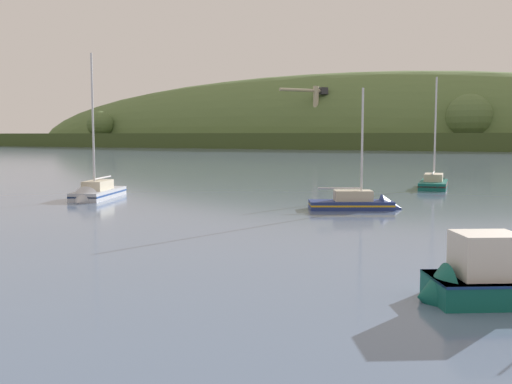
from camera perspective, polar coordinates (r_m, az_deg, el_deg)
The scene contains 6 objects.
far_shoreline_hill at distance 252.73m, azimuth 8.80°, elevation 4.27°, with size 412.08×79.86×61.78m.
dockside_crane at distance 229.08m, azimuth 5.59°, elevation 7.16°, with size 14.04×16.88×23.54m.
sailboat_near_mooring at distance 42.70m, azimuth 9.98°, elevation -1.36°, with size 6.77×4.70×9.41m.
sailboat_midwater_white at distance 62.07m, azimuth 16.54°, elevation 0.62°, with size 3.35×8.12×11.99m.
sailboat_far_left at distance 50.39m, azimuth -15.08°, elevation -0.37°, with size 4.85×8.37×12.74m.
fishing_boat_moored at distance 20.56m, azimuth 22.65°, elevation -8.43°, with size 6.83×5.10×4.02m.
Camera 1 is at (21.36, 2.27, 5.21)m, focal length 42.07 mm.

